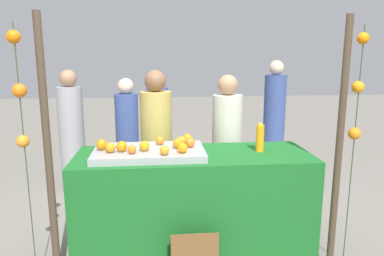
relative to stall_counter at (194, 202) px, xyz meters
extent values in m
plane|color=gray|center=(0.00, 0.00, -0.45)|extent=(24.00, 24.00, 0.00)
cube|color=#196023|center=(0.00, 0.00, 0.00)|extent=(2.06, 0.74, 0.91)
cube|color=#9EA0A5|center=(-0.39, -0.03, 0.48)|extent=(0.94, 0.55, 0.06)
sphere|color=orange|center=(-0.04, 0.15, 0.56)|extent=(0.09, 0.09, 0.09)
sphere|color=orange|center=(-0.61, -0.09, 0.56)|extent=(0.09, 0.09, 0.09)
sphere|color=orange|center=(-0.78, -0.02, 0.56)|extent=(0.09, 0.09, 0.09)
sphere|color=orange|center=(-0.11, -0.18, 0.56)|extent=(0.08, 0.08, 0.08)
sphere|color=orange|center=(-0.10, 0.06, 0.56)|extent=(0.08, 0.08, 0.08)
sphere|color=orange|center=(-0.29, 0.12, 0.55)|extent=(0.08, 0.08, 0.08)
sphere|color=orange|center=(-0.26, -0.23, 0.55)|extent=(0.08, 0.08, 0.08)
sphere|color=orange|center=(-0.52, -0.16, 0.55)|extent=(0.07, 0.07, 0.07)
sphere|color=orange|center=(-0.70, -0.11, 0.56)|extent=(0.08, 0.08, 0.08)
sphere|color=orange|center=(-0.14, -0.03, 0.56)|extent=(0.09, 0.09, 0.09)
sphere|color=orange|center=(-0.03, 0.00, 0.56)|extent=(0.08, 0.08, 0.08)
sphere|color=orange|center=(-0.42, -0.08, 0.56)|extent=(0.08, 0.08, 0.08)
cylinder|color=orange|center=(0.60, 0.03, 0.57)|extent=(0.07, 0.07, 0.24)
cylinder|color=yellow|center=(0.60, 0.03, 0.70)|extent=(0.04, 0.04, 0.02)
cylinder|color=tan|center=(-0.32, 0.63, 0.24)|extent=(0.32, 0.32, 1.39)
sphere|color=brown|center=(-0.32, 0.63, 1.05)|extent=(0.22, 0.22, 0.22)
cylinder|color=beige|center=(0.42, 0.65, 0.22)|extent=(0.31, 0.31, 1.35)
sphere|color=#A87A59|center=(0.42, 0.65, 1.00)|extent=(0.21, 0.21, 0.21)
cylinder|color=#99999E|center=(-1.41, 1.63, 0.23)|extent=(0.32, 0.32, 1.36)
sphere|color=#A87A59|center=(-1.41, 1.63, 1.02)|extent=(0.21, 0.21, 0.21)
cylinder|color=#384C8C|center=(-0.70, 1.57, 0.18)|extent=(0.29, 0.29, 1.27)
sphere|color=beige|center=(-0.70, 1.57, 0.92)|extent=(0.20, 0.20, 0.20)
cylinder|color=#384C8C|center=(1.52, 2.42, 0.27)|extent=(0.34, 0.34, 1.45)
sphere|color=beige|center=(1.52, 2.42, 1.11)|extent=(0.23, 0.23, 0.23)
cylinder|color=#384C8C|center=(-0.30, 2.12, 0.19)|extent=(0.30, 0.30, 1.30)
sphere|color=brown|center=(-0.30, 2.12, 0.94)|extent=(0.20, 0.20, 0.20)
cylinder|color=#473828|center=(-1.11, -0.41, 0.57)|extent=(0.06, 0.06, 2.06)
cylinder|color=#473828|center=(1.11, -0.41, 0.57)|extent=(0.06, 0.06, 2.06)
cylinder|color=#2D4C23|center=(-1.26, -0.42, 0.54)|extent=(0.01, 0.01, 1.98)
sphere|color=orange|center=(-1.27, -0.42, 1.43)|extent=(0.09, 0.09, 0.09)
sphere|color=orange|center=(-1.26, -0.43, 1.06)|extent=(0.10, 0.10, 0.10)
sphere|color=orange|center=(-1.27, -0.42, 0.70)|extent=(0.09, 0.09, 0.09)
cylinder|color=#2D4C23|center=(1.23, -0.40, 0.54)|extent=(0.01, 0.01, 1.98)
sphere|color=orange|center=(1.23, -0.41, 1.43)|extent=(0.09, 0.09, 0.09)
sphere|color=orange|center=(1.23, -0.40, 1.06)|extent=(0.09, 0.09, 0.09)
sphere|color=orange|center=(1.23, -0.41, 0.70)|extent=(0.10, 0.10, 0.10)
camera|label=1|loc=(-0.31, -3.04, 1.31)|focal=33.85mm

